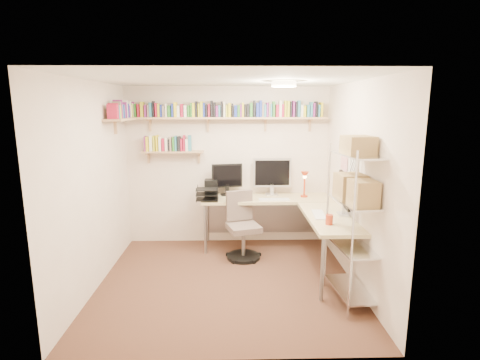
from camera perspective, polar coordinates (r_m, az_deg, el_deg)
name	(u,v)px	position (r m, az deg, el deg)	size (l,w,h in m)	color
ground	(227,282)	(4.95, -1.98, -15.21)	(3.20, 3.20, 0.00)	#4E3121
room_shell	(227,162)	(4.48, -2.06, 2.82)	(3.24, 3.04, 2.52)	beige
wall_shelves	(200,118)	(5.75, -6.14, 9.37)	(3.12, 1.09, 0.80)	tan
corner_desk	(274,202)	(5.59, 5.27, -3.37)	(2.15, 2.10, 1.40)	tan
office_chair	(242,230)	(5.53, 0.35, -7.67)	(0.54, 0.55, 0.98)	black
wire_rack	(356,189)	(4.27, 17.22, -1.39)	(0.44, 0.80, 1.89)	silver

